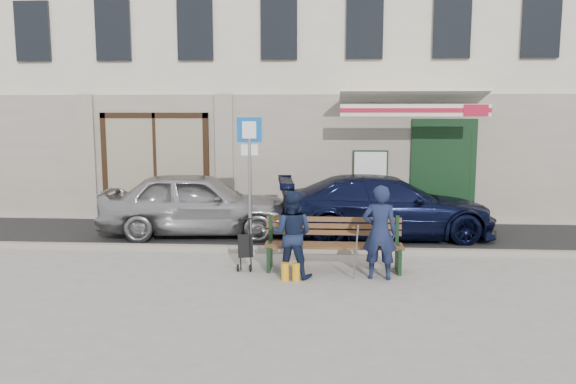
# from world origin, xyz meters

# --- Properties ---
(ground) EXTENTS (80.00, 80.00, 0.00)m
(ground) POSITION_xyz_m (0.00, 0.00, 0.00)
(ground) COLOR #9E9991
(ground) RESTS_ON ground
(asphalt_lane) EXTENTS (60.00, 3.20, 0.01)m
(asphalt_lane) POSITION_xyz_m (0.00, 3.10, 0.01)
(asphalt_lane) COLOR #282828
(asphalt_lane) RESTS_ON ground
(curb) EXTENTS (60.00, 0.18, 0.12)m
(curb) POSITION_xyz_m (0.00, 1.50, 0.06)
(curb) COLOR #9E9384
(curb) RESTS_ON ground
(building) EXTENTS (20.00, 8.27, 10.00)m
(building) POSITION_xyz_m (0.01, 8.45, 4.97)
(building) COLOR beige
(building) RESTS_ON ground
(car_silver) EXTENTS (4.40, 2.07, 1.45)m
(car_silver) POSITION_xyz_m (-1.68, 2.99, 0.73)
(car_silver) COLOR #A8A8AC
(car_silver) RESTS_ON ground
(car_navy) EXTENTS (4.93, 2.41, 1.38)m
(car_navy) POSITION_xyz_m (2.52, 3.05, 0.69)
(car_navy) COLOR black
(car_navy) RESTS_ON ground
(parking_sign) EXTENTS (0.49, 0.10, 2.65)m
(parking_sign) POSITION_xyz_m (-0.33, 1.76, 1.78)
(parking_sign) COLOR gray
(parking_sign) RESTS_ON ground
(bench) EXTENTS (2.40, 1.17, 0.98)m
(bench) POSITION_xyz_m (1.29, 0.31, 0.46)
(bench) COLOR brown
(bench) RESTS_ON ground
(man) EXTENTS (0.61, 0.43, 1.57)m
(man) POSITION_xyz_m (2.08, -0.13, 0.79)
(man) COLOR #161E3D
(man) RESTS_ON ground
(woman) EXTENTS (0.82, 0.70, 1.46)m
(woman) POSITION_xyz_m (0.63, -0.13, 0.73)
(woman) COLOR #141D38
(woman) RESTS_ON ground
(stroller) EXTENTS (0.31, 0.40, 0.89)m
(stroller) POSITION_xyz_m (-0.22, 0.30, 0.39)
(stroller) COLOR black
(stroller) RESTS_ON ground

